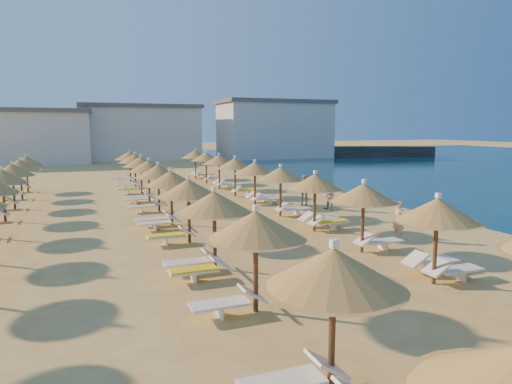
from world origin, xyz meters
name	(u,v)px	position (x,y,z in m)	size (l,w,h in m)	color
ground	(258,241)	(0.00, 0.00, 0.00)	(220.00, 220.00, 0.00)	tan
jetty	(331,152)	(28.22, 42.47, 0.75)	(30.00, 4.00, 1.50)	black
hotel_blocks	(162,132)	(4.06, 45.27, 3.70)	(47.98, 11.56, 8.10)	beige
parasol_row_east	(281,175)	(2.80, 4.16, 2.06)	(2.42, 37.47, 2.59)	brown
parasol_row_west	(171,179)	(-2.57, 4.16, 2.06)	(2.42, 37.47, 2.59)	brown
loungers	(186,215)	(-1.87, 4.41, 0.34)	(15.70, 36.54, 0.66)	white
beachgoer_b	(329,196)	(5.92, 4.78, 0.76)	(0.74, 0.58, 1.52)	tan
beachgoer_a	(399,221)	(5.15, -1.84, 0.76)	(0.55, 0.36, 1.52)	tan
beachgoer_c	(304,190)	(5.39, 6.66, 0.86)	(1.01, 0.42, 1.72)	tan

